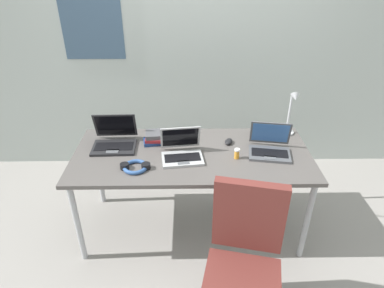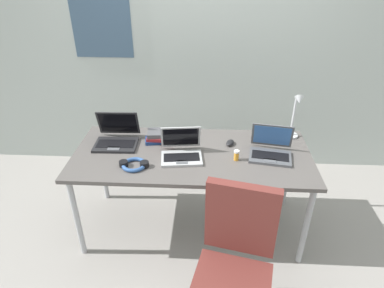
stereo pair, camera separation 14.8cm
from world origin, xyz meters
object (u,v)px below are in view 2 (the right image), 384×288
laptop_back_right (117,138)px  laptop_by_keyboard (271,150)px  cell_phone (192,135)px  laptop_front_left (181,152)px  coffee_mug (259,134)px  office_chair (233,280)px  desk_lamp (295,116)px  pill_bottle (236,155)px  book_stack (159,136)px  headphones (134,165)px  computer_mouse (230,143)px

laptop_back_right → laptop_by_keyboard: bearing=-5.7°
cell_phone → laptop_front_left: bearing=-59.1°
laptop_back_right → coffee_mug: 1.14m
cell_phone → office_chair: office_chair is taller
desk_lamp → pill_bottle: 0.61m
laptop_front_left → book_stack: size_ratio=1.40×
cell_phone → coffee_mug: coffee_mug is taller
desk_lamp → book_stack: bearing=-174.4°
office_chair → desk_lamp: bearing=65.6°
desk_lamp → headphones: size_ratio=1.87×
pill_bottle → book_stack: (-0.61, 0.25, 0.00)m
laptop_by_keyboard → pill_bottle: size_ratio=4.36×
pill_bottle → coffee_mug: coffee_mug is taller
pill_bottle → computer_mouse: bearing=99.0°
desk_lamp → headphones: (-1.20, -0.48, -0.18)m
cell_phone → book_stack: (-0.26, -0.10, 0.04)m
cell_phone → computer_mouse: bearing=19.2°
cell_phone → coffee_mug: size_ratio=1.20×
pill_bottle → book_stack: book_stack is taller
desk_lamp → laptop_back_right: (-1.41, -0.16, -0.15)m
coffee_mug → office_chair: bearing=-102.3°
computer_mouse → coffee_mug: size_ratio=0.85×
pill_bottle → desk_lamp: bearing=36.9°
laptop_by_keyboard → office_chair: 0.99m
laptop_back_right → desk_lamp: bearing=6.4°
computer_mouse → book_stack: 0.57m
laptop_by_keyboard → laptop_front_left: bearing=-175.3°
laptop_front_left → pill_bottle: (0.41, -0.02, -0.00)m
laptop_by_keyboard → coffee_mug: size_ratio=3.05×
laptop_front_left → laptop_back_right: size_ratio=0.96×
laptop_by_keyboard → headphones: (-0.99, -0.20, -0.03)m
desk_lamp → laptop_back_right: 1.42m
headphones → coffee_mug: size_ratio=1.89×
headphones → coffee_mug: bearing=26.2°
laptop_front_left → book_stack: 0.30m
headphones → coffee_mug: 1.04m
laptop_by_keyboard → pill_bottle: (-0.26, -0.08, -0.00)m
office_chair → coffee_mug: bearing=77.7°
book_stack → pill_bottle: bearing=-22.2°
laptop_by_keyboard → coffee_mug: bearing=103.0°
desk_lamp → office_chair: 1.35m
laptop_back_right → computer_mouse: 0.90m
cell_phone → coffee_mug: bearing=40.1°
desk_lamp → computer_mouse: desk_lamp is taller
book_stack → coffee_mug: size_ratio=2.08×
laptop_front_left → laptop_by_keyboard: laptop_by_keyboard is taller
pill_bottle → coffee_mug: bearing=59.1°
pill_bottle → office_chair: bearing=-93.2°
laptop_front_left → pill_bottle: bearing=-3.2°
headphones → computer_mouse: bearing=26.3°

